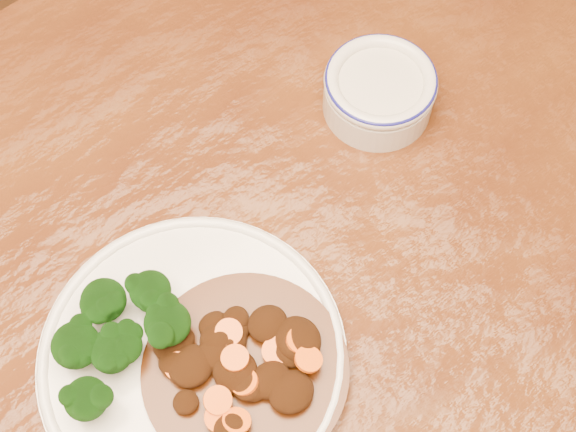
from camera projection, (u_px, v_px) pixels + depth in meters
dining_table at (182, 341)px, 0.87m from camera, size 1.57×1.01×0.75m
dinner_plate at (192, 357)px, 0.77m from camera, size 0.30×0.30×0.02m
broccoli_florets at (117, 335)px, 0.74m from camera, size 0.14×0.11×0.05m
mince_stew at (243, 363)px, 0.75m from camera, size 0.20×0.20×0.03m
dip_bowl at (379, 90)px, 0.88m from camera, size 0.12×0.12×0.06m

